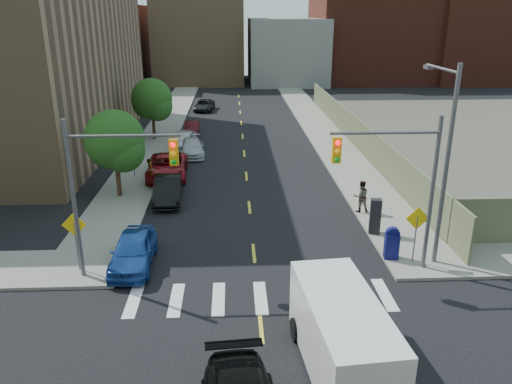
{
  "coord_description": "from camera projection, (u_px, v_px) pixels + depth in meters",
  "views": [
    {
      "loc": [
        -0.93,
        -13.51,
        10.89
      ],
      "look_at": [
        0.26,
        11.11,
        2.0
      ],
      "focal_mm": 35.0,
      "sensor_mm": 36.0,
      "label": 1
    }
  ],
  "objects": [
    {
      "name": "streetlight_ne",
      "position": [
        444.0,
        152.0,
        21.51
      ],
      "size": [
        0.25,
        3.7,
        9.0
      ],
      "color": "#59595E",
      "rests_on": "ground"
    },
    {
      "name": "warn_sign_ne",
      "position": [
        417.0,
        225.0,
        22.18
      ],
      "size": [
        1.06,
        0.06,
        2.83
      ],
      "color": "#59595E",
      "rests_on": "ground"
    },
    {
      "name": "parked_car_silver",
      "position": [
        192.0,
        147.0,
        40.13
      ],
      "size": [
        2.28,
        4.68,
        1.31
      ],
      "primitive_type": "imported",
      "rotation": [
        0.0,
        0.0,
        0.1
      ],
      "color": "#AFB0B7",
      "rests_on": "ground"
    },
    {
      "name": "fence_north",
      "position": [
        355.0,
        132.0,
        42.75
      ],
      "size": [
        0.12,
        44.0,
        2.5
      ],
      "primitive_type": "cube",
      "color": "#6D714F",
      "rests_on": "ground"
    },
    {
      "name": "sidewalk_nw",
      "position": [
        171.0,
        116.0,
        55.05
      ],
      "size": [
        3.5,
        73.0,
        0.15
      ],
      "primitive_type": "cube",
      "color": "gray",
      "rests_on": "ground"
    },
    {
      "name": "signal_ne",
      "position": [
        399.0,
        174.0,
        20.8
      ],
      "size": [
        4.59,
        0.3,
        7.0
      ],
      "color": "#59595E",
      "rests_on": "ground"
    },
    {
      "name": "pedestrian_east",
      "position": [
        361.0,
        196.0,
        28.26
      ],
      "size": [
        0.93,
        0.74,
        1.83
      ],
      "primitive_type": "imported",
      "rotation": [
        0.0,
        0.0,
        3.19
      ],
      "color": "gray",
      "rests_on": "sidewalk_ne"
    },
    {
      "name": "bg_bldg_fareast",
      "position": [
        471.0,
        25.0,
        80.86
      ],
      "size": [
        14.0,
        16.0,
        18.0
      ],
      "primitive_type": "cube",
      "color": "#592319",
      "rests_on": "ground"
    },
    {
      "name": "parked_car_blue",
      "position": [
        133.0,
        251.0,
        22.5
      ],
      "size": [
        1.86,
        4.5,
        1.53
      ],
      "primitive_type": "imported",
      "rotation": [
        0.0,
        0.0,
        0.01
      ],
      "color": "#1C459A",
      "rests_on": "ground"
    },
    {
      "name": "bg_bldg_east",
      "position": [
        370.0,
        31.0,
        82.36
      ],
      "size": [
        18.0,
        18.0,
        16.0
      ],
      "primitive_type": "cube",
      "color": "#592319",
      "rests_on": "ground"
    },
    {
      "name": "mailbox",
      "position": [
        392.0,
        243.0,
        22.92
      ],
      "size": [
        0.68,
        0.55,
        1.54
      ],
      "rotation": [
        0.0,
        0.0,
        -0.12
      ],
      "color": "#0E1157",
      "rests_on": "sidewalk_ne"
    },
    {
      "name": "parked_car_black",
      "position": [
        168.0,
        189.0,
        30.34
      ],
      "size": [
        1.85,
        4.63,
        1.5
      ],
      "primitive_type": "imported",
      "rotation": [
        0.0,
        0.0,
        0.06
      ],
      "color": "black",
      "rests_on": "ground"
    },
    {
      "name": "warn_sign_midwest",
      "position": [
        133.0,
        150.0,
        34.19
      ],
      "size": [
        1.06,
        0.06,
        2.83
      ],
      "color": "#59595E",
      "rests_on": "ground"
    },
    {
      "name": "ground",
      "position": [
        264.0,
        363.0,
        16.43
      ],
      "size": [
        160.0,
        160.0,
        0.0
      ],
      "primitive_type": "plane",
      "color": "black",
      "rests_on": "ground"
    },
    {
      "name": "parked_car_grey",
      "position": [
        204.0,
        105.0,
        58.53
      ],
      "size": [
        2.54,
        4.7,
        1.25
      ],
      "primitive_type": "imported",
      "rotation": [
        0.0,
        0.0,
        -0.1
      ],
      "color": "black",
      "rests_on": "ground"
    },
    {
      "name": "sidewalk_ne",
      "position": [
        310.0,
        115.0,
        55.75
      ],
      "size": [
        3.5,
        73.0,
        0.15
      ],
      "primitive_type": "cube",
      "color": "gray",
      "rests_on": "ground"
    },
    {
      "name": "bg_bldg_center",
      "position": [
        286.0,
        51.0,
        80.86
      ],
      "size": [
        12.0,
        16.0,
        10.0
      ],
      "primitive_type": "cube",
      "color": "gray",
      "rests_on": "ground"
    },
    {
      "name": "signal_nw",
      "position": [
        109.0,
        179.0,
        20.26
      ],
      "size": [
        4.59,
        0.3,
        7.0
      ],
      "color": "#59595E",
      "rests_on": "ground"
    },
    {
      "name": "warn_sign_nw",
      "position": [
        75.0,
        231.0,
        21.51
      ],
      "size": [
        1.06,
        0.06,
        2.83
      ],
      "color": "#59595E",
      "rests_on": "ground"
    },
    {
      "name": "parked_car_maroon",
      "position": [
        192.0,
        129.0,
        46.77
      ],
      "size": [
        1.39,
        3.83,
        1.26
      ],
      "primitive_type": "imported",
      "rotation": [
        0.0,
        0.0,
        0.02
      ],
      "color": "#400C13",
      "rests_on": "ground"
    },
    {
      "name": "parked_car_white",
      "position": [
        184.0,
        140.0,
        41.83
      ],
      "size": [
        2.18,
        4.68,
        1.55
      ],
      "primitive_type": "imported",
      "rotation": [
        0.0,
        0.0,
        -0.08
      ],
      "color": "silver",
      "rests_on": "ground"
    },
    {
      "name": "bg_bldg_west",
      "position": [
        98.0,
        45.0,
        79.17
      ],
      "size": [
        14.0,
        18.0,
        12.0
      ],
      "primitive_type": "cube",
      "color": "#592319",
      "rests_on": "ground"
    },
    {
      "name": "cargo_van",
      "position": [
        340.0,
        332.0,
        15.8
      ],
      "size": [
        2.76,
        5.82,
        2.58
      ],
      "rotation": [
        0.0,
        0.0,
        0.09
      ],
      "color": "silver",
      "rests_on": "ground"
    },
    {
      "name": "tree_west_near",
      "position": [
        115.0,
        143.0,
        29.96
      ],
      "size": [
        3.66,
        3.64,
        5.52
      ],
      "color": "#332114",
      "rests_on": "ground"
    },
    {
      "name": "payphone",
      "position": [
        375.0,
        216.0,
        25.49
      ],
      "size": [
        0.63,
        0.55,
        1.85
      ],
      "primitive_type": "cube",
      "rotation": [
        0.0,
        0.0,
        -0.2
      ],
      "color": "black",
      "rests_on": "sidewalk_ne"
    },
    {
      "name": "parked_car_red",
      "position": [
        167.0,
        167.0,
        34.6
      ],
      "size": [
        2.87,
        5.8,
        1.58
      ],
      "primitive_type": "imported",
      "rotation": [
        0.0,
        0.0,
        0.04
      ],
      "color": "maroon",
      "rests_on": "ground"
    },
    {
      "name": "tree_west_far",
      "position": [
        152.0,
        101.0,
        44.06
      ],
      "size": [
        3.66,
        3.64,
        5.52
      ],
      "color": "#332114",
      "rests_on": "ground"
    },
    {
      "name": "pedestrian_west",
      "position": [
        151.0,
        172.0,
        32.57
      ],
      "size": [
        0.62,
        0.77,
        1.84
      ],
      "primitive_type": "imported",
      "rotation": [
        0.0,
        0.0,
        1.88
      ],
      "color": "gray",
      "rests_on": "sidewalk_nw"
    },
    {
      "name": "bg_bldg_midwest",
      "position": [
        200.0,
        34.0,
        81.26
      ],
      "size": [
        14.0,
        16.0,
        15.0
      ],
      "primitive_type": "cube",
      "color": "#8C6B4C",
      "rests_on": "ground"
    }
  ]
}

